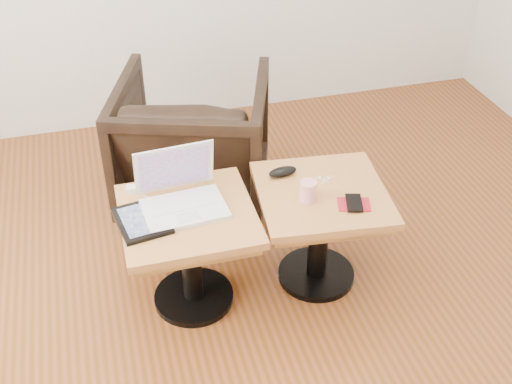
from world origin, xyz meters
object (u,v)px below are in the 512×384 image
object	(u,v)px
side_table_left	(189,236)
side_table_right	(320,214)
laptop	(181,195)
striped_cup	(308,191)
armchair	(194,141)

from	to	relation	value
side_table_left	side_table_right	size ratio (longest dim) A/B	0.91
side_table_left	laptop	distance (m)	0.20
side_table_left	striped_cup	bearing A→B (deg)	-5.46
laptop	striped_cup	distance (m)	0.57
striped_cup	armchair	bearing A→B (deg)	111.84
side_table_right	armchair	xyz separation A→B (m)	(-0.45, 0.85, -0.02)
striped_cup	side_table_right	bearing A→B (deg)	27.94
side_table_left	armchair	size ratio (longest dim) A/B	0.71
side_table_right	armchair	size ratio (longest dim) A/B	0.78
side_table_right	striped_cup	world-z (taller)	striped_cup
side_table_right	laptop	world-z (taller)	laptop
striped_cup	armchair	world-z (taller)	armchair
laptop	striped_cup	xyz separation A→B (m)	(0.55, -0.12, -0.00)
side_table_right	striped_cup	distance (m)	0.21
side_table_left	laptop	bearing A→B (deg)	101.68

